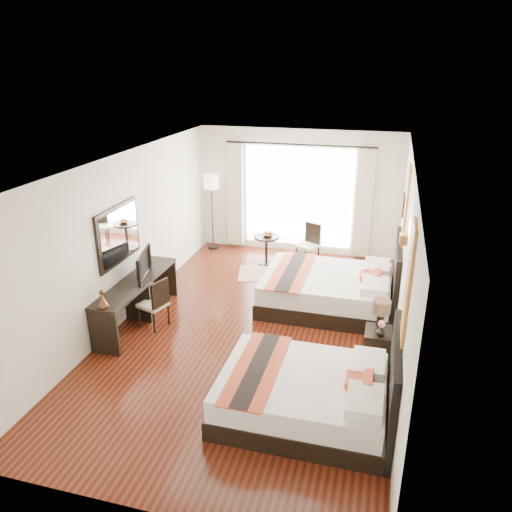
% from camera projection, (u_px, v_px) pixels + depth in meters
% --- Properties ---
extents(floor, '(4.50, 7.50, 0.01)m').
position_uv_depth(floor, '(255.00, 329.00, 8.31)').
color(floor, '#351109').
rests_on(floor, ground).
extents(ceiling, '(4.50, 7.50, 0.02)m').
position_uv_depth(ceiling, '(255.00, 162.00, 7.28)').
color(ceiling, white).
rests_on(ceiling, wall_headboard).
extents(wall_headboard, '(0.01, 7.50, 2.80)m').
position_uv_depth(wall_headboard, '(403.00, 265.00, 7.25)').
color(wall_headboard, silver).
rests_on(wall_headboard, floor).
extents(wall_desk, '(0.01, 7.50, 2.80)m').
position_uv_depth(wall_desk, '(125.00, 238.00, 8.33)').
color(wall_desk, silver).
rests_on(wall_desk, floor).
extents(wall_window, '(4.50, 0.01, 2.80)m').
position_uv_depth(wall_window, '(299.00, 193.00, 11.15)').
color(wall_window, silver).
rests_on(wall_window, floor).
extents(wall_entry, '(4.50, 0.01, 2.80)m').
position_uv_depth(wall_entry, '(144.00, 396.00, 4.43)').
color(wall_entry, silver).
rests_on(wall_entry, floor).
extents(window_glass, '(2.40, 0.02, 2.20)m').
position_uv_depth(window_glass, '(298.00, 197.00, 11.17)').
color(window_glass, white).
rests_on(window_glass, wall_window).
extents(sheer_curtain, '(2.30, 0.02, 2.10)m').
position_uv_depth(sheer_curtain, '(298.00, 198.00, 11.12)').
color(sheer_curtain, white).
rests_on(sheer_curtain, wall_window).
extents(drape_left, '(0.35, 0.14, 2.35)m').
position_uv_depth(drape_left, '(235.00, 195.00, 11.44)').
color(drape_left, beige).
rests_on(drape_left, floor).
extents(drape_right, '(0.35, 0.14, 2.35)m').
position_uv_depth(drape_right, '(364.00, 204.00, 10.74)').
color(drape_right, beige).
rests_on(drape_right, floor).
extents(art_panel_near, '(0.03, 0.50, 1.35)m').
position_uv_depth(art_panel_near, '(408.00, 283.00, 5.36)').
color(art_panel_near, '#8C3F14').
rests_on(art_panel_near, wall_headboard).
extents(art_panel_far, '(0.03, 0.50, 1.35)m').
position_uv_depth(art_panel_far, '(406.00, 207.00, 8.09)').
color(art_panel_far, '#8C3F14').
rests_on(art_panel_far, wall_headboard).
extents(wall_sconce, '(0.10, 0.14, 0.14)m').
position_uv_depth(wall_sconce, '(404.00, 239.00, 6.75)').
color(wall_sconce, '#4D2F1B').
rests_on(wall_sconce, wall_headboard).
extents(mirror_frame, '(0.04, 1.25, 0.95)m').
position_uv_depth(mirror_frame, '(118.00, 234.00, 8.06)').
color(mirror_frame, black).
rests_on(mirror_frame, wall_desk).
extents(mirror_glass, '(0.01, 1.12, 0.82)m').
position_uv_depth(mirror_glass, '(120.00, 234.00, 8.05)').
color(mirror_glass, white).
rests_on(mirror_glass, mirror_frame).
extents(bed_near, '(2.15, 1.68, 1.21)m').
position_uv_depth(bed_near, '(310.00, 393.00, 6.21)').
color(bed_near, black).
rests_on(bed_near, floor).
extents(bed_far, '(2.36, 1.84, 1.33)m').
position_uv_depth(bed_far, '(332.00, 289.00, 8.95)').
color(bed_far, black).
rests_on(bed_far, floor).
extents(nightstand, '(0.39, 0.48, 0.46)m').
position_uv_depth(nightstand, '(377.00, 345.00, 7.42)').
color(nightstand, black).
rests_on(nightstand, floor).
extents(table_lamp, '(0.26, 0.26, 0.42)m').
position_uv_depth(table_lamp, '(381.00, 309.00, 7.29)').
color(table_lamp, black).
rests_on(table_lamp, nightstand).
extents(vase, '(0.17, 0.17, 0.14)m').
position_uv_depth(vase, '(381.00, 329.00, 7.17)').
color(vase, black).
rests_on(vase, nightstand).
extents(console_desk, '(0.50, 2.20, 0.76)m').
position_uv_depth(console_desk, '(138.00, 301.00, 8.44)').
color(console_desk, black).
rests_on(console_desk, floor).
extents(television, '(0.29, 0.81, 0.47)m').
position_uv_depth(television, '(140.00, 265.00, 8.33)').
color(television, black).
rests_on(television, console_desk).
extents(bronze_figurine, '(0.22, 0.22, 0.25)m').
position_uv_depth(bronze_figurine, '(103.00, 300.00, 7.35)').
color(bronze_figurine, '#4D2F1B').
rests_on(bronze_figurine, console_desk).
extents(desk_chair, '(0.51, 0.51, 0.87)m').
position_uv_depth(desk_chair, '(155.00, 312.00, 8.30)').
color(desk_chair, tan).
rests_on(desk_chair, floor).
extents(floor_lamp, '(0.35, 0.35, 1.75)m').
position_uv_depth(floor_lamp, '(211.00, 187.00, 11.33)').
color(floor_lamp, black).
rests_on(floor_lamp, floor).
extents(side_table, '(0.56, 0.56, 0.64)m').
position_uv_depth(side_table, '(266.00, 250.00, 10.84)').
color(side_table, black).
rests_on(side_table, floor).
extents(fruit_bowl, '(0.30, 0.30, 0.06)m').
position_uv_depth(fruit_bowl, '(268.00, 235.00, 10.68)').
color(fruit_bowl, '#453318').
rests_on(fruit_bowl, side_table).
extents(window_chair, '(0.54, 0.54, 0.88)m').
position_uv_depth(window_chair, '(308.00, 252.00, 10.89)').
color(window_chair, tan).
rests_on(window_chair, floor).
extents(jute_rug, '(1.40, 1.10, 0.01)m').
position_uv_depth(jute_rug, '(269.00, 274.00, 10.43)').
color(jute_rug, tan).
rests_on(jute_rug, floor).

